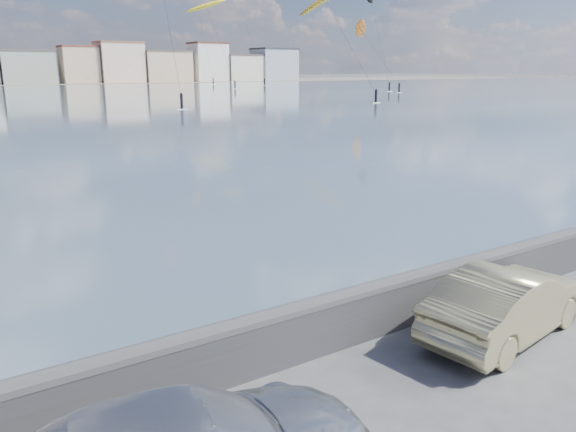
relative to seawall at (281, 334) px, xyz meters
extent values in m
cube|color=#28282B|center=(0.00, 0.00, -0.13)|extent=(400.00, 0.35, 0.90)
cylinder|color=#28282B|center=(0.00, 0.00, 0.32)|extent=(400.00, 0.36, 0.36)
cube|color=gray|center=(25.50, 183.30, 4.17)|extent=(15.00, 12.00, 9.50)
cube|color=#4C423D|center=(25.50, 183.30, 9.22)|extent=(15.30, 12.24, 0.60)
cube|color=#CCB293|center=(41.00, 183.30, 4.92)|extent=(11.00, 9.00, 11.00)
cube|color=brown|center=(41.00, 183.30, 10.72)|extent=(11.22, 9.18, 0.60)
cube|color=beige|center=(54.00, 183.30, 5.67)|extent=(14.00, 11.00, 12.50)
cube|color=brown|center=(54.00, 183.30, 12.22)|extent=(14.28, 11.22, 0.60)
cube|color=#CCB293|center=(69.50, 183.30, 4.42)|extent=(16.00, 12.00, 10.00)
cube|color=#4C423D|center=(69.50, 183.30, 9.72)|extent=(16.32, 12.24, 0.60)
cube|color=white|center=(86.00, 183.30, 5.92)|extent=(12.00, 10.00, 13.00)
cube|color=#562D23|center=(86.00, 183.30, 12.72)|extent=(12.24, 10.20, 0.60)
cube|color=silver|center=(99.50, 183.30, 3.92)|extent=(14.00, 11.00, 9.00)
cube|color=#4C423D|center=(99.50, 183.30, 8.72)|extent=(14.28, 11.22, 0.60)
cube|color=#9EA8B7|center=(114.00, 183.30, 5.17)|extent=(15.00, 12.00, 11.50)
cube|color=#2D2D33|center=(114.00, 183.30, 11.22)|extent=(15.30, 12.24, 0.60)
imported|color=tan|center=(4.15, -1.38, 0.08)|extent=(4.21, 2.00, 1.33)
ellipsoid|color=yellow|center=(59.04, 126.66, 19.07)|extent=(10.05, 8.07, 4.48)
cube|color=white|center=(59.27, 112.90, -0.53)|extent=(1.40, 0.42, 0.08)
cylinder|color=black|center=(59.27, 112.90, 0.37)|extent=(0.36, 0.36, 1.70)
sphere|color=black|center=(59.27, 112.90, 1.27)|extent=(0.28, 0.28, 0.28)
cylinder|color=black|center=(59.15, 119.78, 9.89)|extent=(0.26, 13.79, 18.37)
cube|color=white|center=(77.83, 130.35, -0.53)|extent=(1.40, 0.42, 0.08)
cylinder|color=black|center=(77.83, 130.35, 0.37)|extent=(0.36, 0.36, 1.70)
sphere|color=black|center=(77.83, 130.35, 1.27)|extent=(0.28, 0.28, 0.28)
cylinder|color=black|center=(76.05, 137.57, 16.49)|extent=(3.60, 14.49, 31.56)
cube|color=white|center=(22.28, 57.01, -0.53)|extent=(1.40, 0.42, 0.08)
cylinder|color=black|center=(22.28, 57.01, 0.37)|extent=(0.36, 0.36, 1.70)
sphere|color=black|center=(22.28, 57.01, 1.27)|extent=(0.28, 0.28, 0.28)
cylinder|color=black|center=(22.65, 61.20, 10.67)|extent=(0.78, 8.42, 19.92)
cube|color=white|center=(50.46, 53.88, -0.53)|extent=(1.40, 0.42, 0.08)
cylinder|color=black|center=(50.46, 53.88, 0.37)|extent=(0.36, 0.36, 1.70)
sphere|color=black|center=(50.46, 53.88, 1.27)|extent=(0.28, 0.28, 0.28)
cylinder|color=black|center=(49.61, 59.00, 7.48)|extent=(1.73, 10.27, 13.54)
ellipsoid|color=orange|center=(79.02, 91.47, 12.52)|extent=(6.24, 6.99, 4.06)
cube|color=white|center=(77.03, 76.63, -0.53)|extent=(1.40, 0.42, 0.08)
cylinder|color=black|center=(77.03, 76.63, 0.37)|extent=(0.36, 0.36, 1.70)
sphere|color=black|center=(77.03, 76.63, 1.27)|extent=(0.28, 0.28, 0.28)
cylinder|color=black|center=(78.02, 84.05, 6.62)|extent=(2.02, 14.86, 11.83)
cube|color=white|center=(79.11, 81.68, -0.53)|extent=(1.40, 0.42, 0.08)
cylinder|color=black|center=(79.11, 81.68, 0.37)|extent=(0.36, 0.36, 1.70)
sphere|color=black|center=(79.11, 81.68, 1.27)|extent=(0.28, 0.28, 0.28)
cylinder|color=black|center=(80.86, 87.27, 10.31)|extent=(3.54, 11.21, 19.20)
cube|color=white|center=(70.06, 146.77, -0.53)|extent=(1.40, 0.42, 0.08)
cylinder|color=black|center=(70.06, 146.77, 0.37)|extent=(0.36, 0.36, 1.70)
sphere|color=black|center=(70.06, 146.77, 1.27)|extent=(0.28, 0.28, 0.28)
cylinder|color=black|center=(68.59, 151.25, 17.97)|extent=(2.99, 9.00, 34.51)
camera|label=1|loc=(-4.62, -7.26, 4.34)|focal=35.00mm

